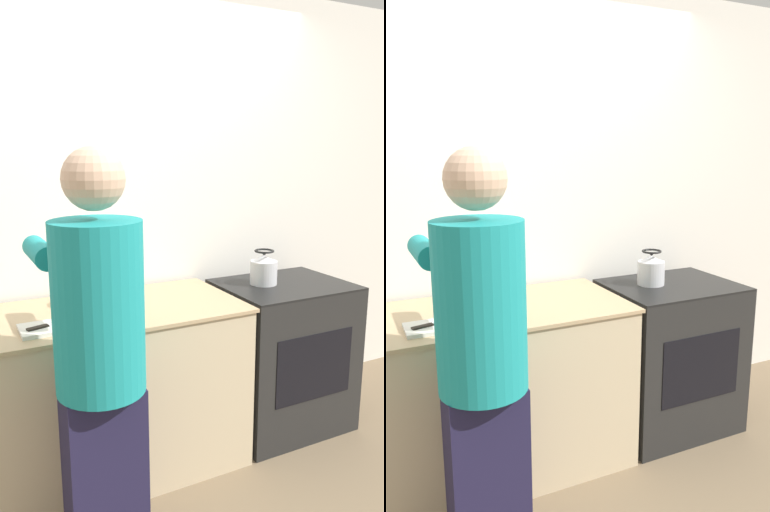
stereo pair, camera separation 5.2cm
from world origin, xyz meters
The scene contains 9 objects.
ground_plane centered at (0.00, 0.00, 0.00)m, with size 12.00×12.00×0.00m, color #7A664C.
wall_back centered at (0.00, 0.73, 1.30)m, with size 8.00×0.05×2.60m.
counter centered at (-0.38, 0.33, 0.44)m, with size 1.76×0.69×0.88m.
oven centered at (0.88, 0.30, 0.45)m, with size 0.74×0.60×0.89m.
person centered at (-0.40, -0.27, 0.91)m, with size 0.38×0.62×1.68m.
cutting_board centered at (-0.44, 0.17, 0.89)m, with size 0.38×0.18×0.02m.
knife centered at (-0.49, 0.18, 0.90)m, with size 0.25×0.10×0.01m.
kettle centered at (0.77, 0.35, 0.98)m, with size 0.16×0.16×0.20m.
bowl_prep centered at (-0.30, 0.47, 0.92)m, with size 0.18×0.18×0.07m.
Camera 2 is at (-0.84, -2.01, 1.66)m, focal length 35.00 mm.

